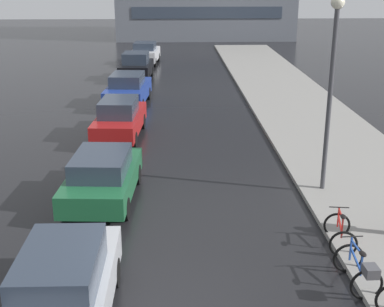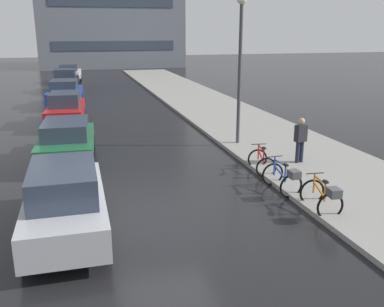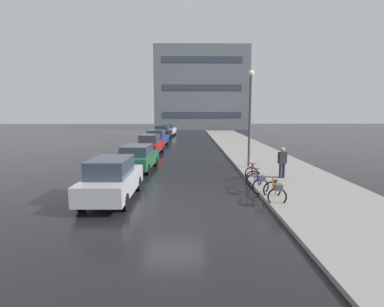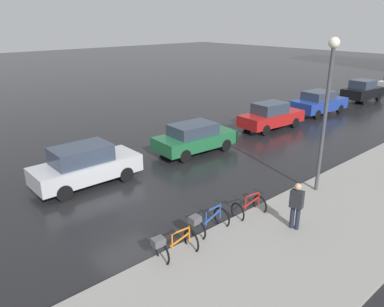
{
  "view_description": "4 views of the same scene",
  "coord_description": "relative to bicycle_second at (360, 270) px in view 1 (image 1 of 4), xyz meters",
  "views": [
    {
      "loc": [
        -0.35,
        -9.16,
        6.55
      ],
      "look_at": [
        0.21,
        5.15,
        1.65
      ],
      "focal_mm": 50.0,
      "sensor_mm": 36.0,
      "label": 1
    },
    {
      "loc": [
        -2.09,
        -9.84,
        4.62
      ],
      "look_at": [
        1.41,
        2.68,
        0.84
      ],
      "focal_mm": 40.0,
      "sensor_mm": 36.0,
      "label": 2
    },
    {
      "loc": [
        0.6,
        -11.98,
        3.55
      ],
      "look_at": [
        0.77,
        1.51,
        1.61
      ],
      "focal_mm": 28.0,
      "sensor_mm": 36.0,
      "label": 3
    },
    {
      "loc": [
        11.05,
        -6.5,
        6.54
      ],
      "look_at": [
        0.22,
        3.15,
        1.25
      ],
      "focal_mm": 35.0,
      "sensor_mm": 36.0,
      "label": 4
    }
  ],
  "objects": [
    {
      "name": "car_white",
      "position": [
        -5.9,
        29.89,
        0.33
      ],
      "size": [
        2.15,
        4.03,
        1.61
      ],
      "color": "silver",
      "rests_on": "ground"
    },
    {
      "name": "bicycle_second",
      "position": [
        0.0,
        0.0,
        0.0
      ],
      "size": [
        0.75,
        1.43,
        0.96
      ],
      "color": "black",
      "rests_on": "ground"
    },
    {
      "name": "car_red",
      "position": [
        -6.14,
        11.39,
        0.33
      ],
      "size": [
        2.0,
        4.48,
        1.66
      ],
      "color": "#AD1919",
      "rests_on": "ground"
    },
    {
      "name": "sidewalk_kerb",
      "position": [
        2.36,
        9.28,
        -0.41
      ],
      "size": [
        4.8,
        60.0,
        0.14
      ],
      "primitive_type": "cube",
      "color": "gray",
      "rests_on": "ground"
    },
    {
      "name": "car_black",
      "position": [
        -6.2,
        23.77,
        0.38
      ],
      "size": [
        2.07,
        3.87,
        1.75
      ],
      "color": "black",
      "rests_on": "ground"
    },
    {
      "name": "streetlamp",
      "position": [
        0.66,
        5.36,
        3.33
      ],
      "size": [
        0.39,
        0.39,
        5.92
      ],
      "color": "#424247",
      "rests_on": "ground"
    },
    {
      "name": "car_silver",
      "position": [
        -6.09,
        -1.04,
        0.37
      ],
      "size": [
        1.8,
        4.38,
        1.71
      ],
      "color": "#B2B5BA",
      "rests_on": "ground"
    },
    {
      "name": "car_green",
      "position": [
        -6.07,
        4.98,
        0.3
      ],
      "size": [
        2.12,
        4.38,
        1.53
      ],
      "color": "#1E6038",
      "rests_on": "ground"
    },
    {
      "name": "car_blue",
      "position": [
        -6.22,
        17.06,
        0.35
      ],
      "size": [
        2.25,
        4.47,
        1.65
      ],
      "color": "navy",
      "rests_on": "ground"
    },
    {
      "name": "bicycle_third",
      "position": [
        0.15,
        1.88,
        -0.1
      ],
      "size": [
        0.83,
        1.16,
        0.95
      ],
      "color": "black",
      "rests_on": "ground"
    }
  ]
}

